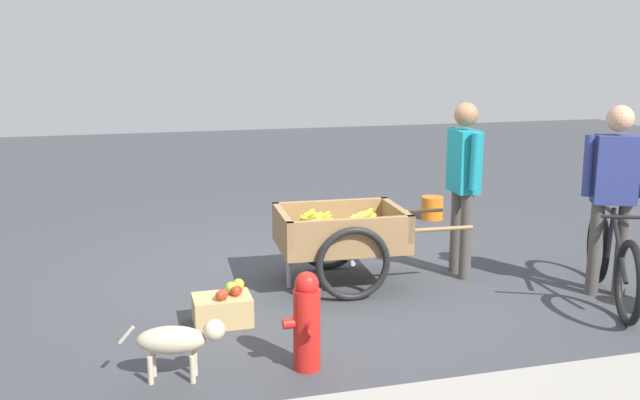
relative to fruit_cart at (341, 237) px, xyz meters
name	(u,v)px	position (x,y,z in m)	size (l,w,h in m)	color
ground_plane	(307,278)	(0.25, -0.24, -0.44)	(24.00, 24.00, 0.00)	#3D3F44
fruit_cart	(341,237)	(0.00, 0.00, 0.00)	(1.69, 0.97, 0.69)	#937047
vendor_person	(464,174)	(-1.14, 0.06, 0.52)	(0.22, 0.56, 1.61)	#4C4742
bicycle	(612,261)	(-2.04, 1.02, -0.09)	(0.76, 1.54, 0.85)	black
cyclist_person	(614,184)	(-2.10, 0.88, 0.54)	(0.48, 0.32, 1.63)	#4C4742
dog	(178,340)	(1.54, 1.51, -0.17)	(0.66, 0.27, 0.40)	beige
fire_hydrant	(307,321)	(0.72, 1.58, -0.10)	(0.25, 0.25, 0.67)	red
plastic_bucket	(432,208)	(-1.81, -2.03, -0.30)	(0.27, 0.27, 0.28)	orange
apple_crate	(223,308)	(1.14, 0.65, -0.31)	(0.44, 0.32, 0.31)	tan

